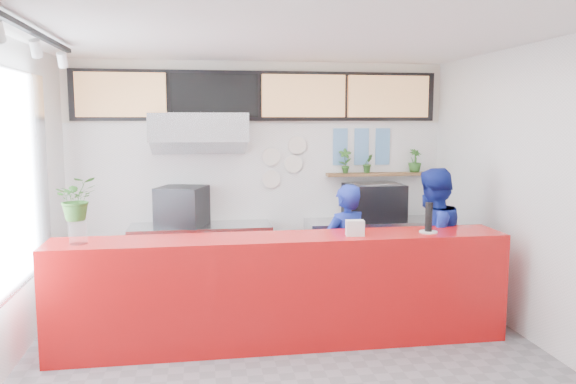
# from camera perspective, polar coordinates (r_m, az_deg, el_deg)

# --- Properties ---
(floor) EXTENTS (5.00, 5.00, 0.00)m
(floor) POSITION_cam_1_polar(r_m,az_deg,el_deg) (5.50, 0.11, -16.66)
(floor) COLOR slate
(floor) RESTS_ON ground
(ceiling) EXTENTS (5.00, 5.00, 0.00)m
(ceiling) POSITION_cam_1_polar(r_m,az_deg,el_deg) (5.09, 0.11, 15.95)
(ceiling) COLOR silver
(wall_back) EXTENTS (5.00, 0.00, 5.00)m
(wall_back) POSITION_cam_1_polar(r_m,az_deg,el_deg) (7.54, -2.87, 1.71)
(wall_back) COLOR white
(wall_back) RESTS_ON ground
(wall_right) EXTENTS (0.00, 5.00, 5.00)m
(wall_right) POSITION_cam_1_polar(r_m,az_deg,el_deg) (6.00, 24.40, -0.39)
(wall_right) COLOR white
(wall_right) RESTS_ON ground
(service_counter) EXTENTS (4.50, 0.60, 1.10)m
(service_counter) POSITION_cam_1_polar(r_m,az_deg,el_deg) (5.68, -0.54, -9.95)
(service_counter) COLOR red
(service_counter) RESTS_ON ground
(cream_band) EXTENTS (5.00, 0.02, 0.80)m
(cream_band) POSITION_cam_1_polar(r_m,az_deg,el_deg) (7.51, -2.92, 10.09)
(cream_band) COLOR beige
(cream_band) RESTS_ON wall_back
(prep_bench) EXTENTS (1.80, 0.60, 0.90)m
(prep_bench) POSITION_cam_1_polar(r_m,az_deg,el_deg) (7.39, -8.80, -6.76)
(prep_bench) COLOR #B2B5BA
(prep_bench) RESTS_ON ground
(panini_oven) EXTENTS (0.71, 0.71, 0.50)m
(panini_oven) POSITION_cam_1_polar(r_m,az_deg,el_deg) (7.25, -10.70, -1.42)
(panini_oven) COLOR black
(panini_oven) RESTS_ON prep_bench
(extraction_hood) EXTENTS (1.20, 0.70, 0.35)m
(extraction_hood) POSITION_cam_1_polar(r_m,az_deg,el_deg) (7.12, -9.06, 6.53)
(extraction_hood) COLOR #B2B5BA
(extraction_hood) RESTS_ON ceiling
(hood_lip) EXTENTS (1.20, 0.69, 0.31)m
(hood_lip) POSITION_cam_1_polar(r_m,az_deg,el_deg) (7.12, -9.03, 4.93)
(hood_lip) COLOR #B2B5BA
(hood_lip) RESTS_ON ceiling
(right_bench) EXTENTS (1.80, 0.60, 0.90)m
(right_bench) POSITION_cam_1_polar(r_m,az_deg,el_deg) (7.73, 8.61, -6.12)
(right_bench) COLOR #B2B5BA
(right_bench) RESTS_ON ground
(espresso_machine) EXTENTS (0.76, 0.55, 0.49)m
(espresso_machine) POSITION_cam_1_polar(r_m,az_deg,el_deg) (7.60, 8.72, -1.03)
(espresso_machine) COLOR black
(espresso_machine) RESTS_ON right_bench
(espresso_tray) EXTENTS (0.67, 0.52, 0.06)m
(espresso_tray) POSITION_cam_1_polar(r_m,az_deg,el_deg) (7.57, 8.75, 0.73)
(espresso_tray) COLOR #A5A8AC
(espresso_tray) RESTS_ON espresso_machine
(herb_shelf) EXTENTS (1.40, 0.18, 0.04)m
(herb_shelf) POSITION_cam_1_polar(r_m,az_deg,el_deg) (7.78, 9.01, 1.80)
(herb_shelf) COLOR brown
(herb_shelf) RESTS_ON wall_back
(menu_board_far_left) EXTENTS (1.10, 0.10, 0.55)m
(menu_board_far_left) POSITION_cam_1_polar(r_m,az_deg,el_deg) (7.42, -16.59, 9.44)
(menu_board_far_left) COLOR tan
(menu_board_far_left) RESTS_ON wall_back
(menu_board_mid_left) EXTENTS (1.10, 0.10, 0.55)m
(menu_board_mid_left) POSITION_cam_1_polar(r_m,az_deg,el_deg) (7.36, -7.47, 9.70)
(menu_board_mid_left) COLOR black
(menu_board_mid_left) RESTS_ON wall_back
(menu_board_mid_right) EXTENTS (1.10, 0.10, 0.55)m
(menu_board_mid_right) POSITION_cam_1_polar(r_m,az_deg,el_deg) (7.48, 1.58, 9.72)
(menu_board_mid_right) COLOR tan
(menu_board_mid_right) RESTS_ON wall_back
(menu_board_far_right) EXTENTS (1.10, 0.10, 0.55)m
(menu_board_far_right) POSITION_cam_1_polar(r_m,az_deg,el_deg) (7.77, 10.14, 9.52)
(menu_board_far_right) COLOR tan
(menu_board_far_right) RESTS_ON wall_back
(soffit) EXTENTS (4.80, 0.04, 0.65)m
(soffit) POSITION_cam_1_polar(r_m,az_deg,el_deg) (7.47, -2.89, 9.72)
(soffit) COLOR black
(soffit) RESTS_ON wall_back
(window_pane) EXTENTS (0.04, 2.20, 1.90)m
(window_pane) POSITION_cam_1_polar(r_m,az_deg,el_deg) (5.55, -26.49, 1.00)
(window_pane) COLOR silver
(window_pane) RESTS_ON wall_left
(window_frame) EXTENTS (0.03, 2.30, 2.00)m
(window_frame) POSITION_cam_1_polar(r_m,az_deg,el_deg) (5.55, -26.29, 1.01)
(window_frame) COLOR #B2B5BA
(window_frame) RESTS_ON wall_left
(track_rail) EXTENTS (0.05, 2.40, 0.04)m
(track_rail) POSITION_cam_1_polar(r_m,az_deg,el_deg) (5.18, -24.29, 14.48)
(track_rail) COLOR black
(track_rail) RESTS_ON ceiling
(dec_plate_a) EXTENTS (0.24, 0.03, 0.24)m
(dec_plate_a) POSITION_cam_1_polar(r_m,az_deg,el_deg) (7.51, -1.72, 3.61)
(dec_plate_a) COLOR silver
(dec_plate_a) RESTS_ON wall_back
(dec_plate_b) EXTENTS (0.24, 0.03, 0.24)m
(dec_plate_b) POSITION_cam_1_polar(r_m,az_deg,el_deg) (7.56, 0.54, 2.87)
(dec_plate_b) COLOR silver
(dec_plate_b) RESTS_ON wall_back
(dec_plate_c) EXTENTS (0.24, 0.03, 0.24)m
(dec_plate_c) POSITION_cam_1_polar(r_m,az_deg,el_deg) (7.54, -1.71, 1.33)
(dec_plate_c) COLOR silver
(dec_plate_c) RESTS_ON wall_back
(dec_plate_d) EXTENTS (0.24, 0.03, 0.24)m
(dec_plate_d) POSITION_cam_1_polar(r_m,az_deg,el_deg) (7.55, 0.92, 4.77)
(dec_plate_d) COLOR silver
(dec_plate_d) RESTS_ON wall_back
(photo_frame_a) EXTENTS (0.20, 0.02, 0.25)m
(photo_frame_a) POSITION_cam_1_polar(r_m,az_deg,el_deg) (7.69, 5.34, 5.53)
(photo_frame_a) COLOR #598CBF
(photo_frame_a) RESTS_ON wall_back
(photo_frame_b) EXTENTS (0.20, 0.02, 0.25)m
(photo_frame_b) POSITION_cam_1_polar(r_m,az_deg,el_deg) (7.77, 7.50, 5.52)
(photo_frame_b) COLOR #598CBF
(photo_frame_b) RESTS_ON wall_back
(photo_frame_c) EXTENTS (0.20, 0.02, 0.25)m
(photo_frame_c) POSITION_cam_1_polar(r_m,az_deg,el_deg) (7.85, 9.61, 5.50)
(photo_frame_c) COLOR #598CBF
(photo_frame_c) RESTS_ON wall_back
(photo_frame_d) EXTENTS (0.20, 0.02, 0.25)m
(photo_frame_d) POSITION_cam_1_polar(r_m,az_deg,el_deg) (7.70, 5.32, 3.67)
(photo_frame_d) COLOR #598CBF
(photo_frame_d) RESTS_ON wall_back
(photo_frame_e) EXTENTS (0.20, 0.02, 0.25)m
(photo_frame_e) POSITION_cam_1_polar(r_m,az_deg,el_deg) (7.78, 7.46, 3.67)
(photo_frame_e) COLOR #598CBF
(photo_frame_e) RESTS_ON wall_back
(photo_frame_f) EXTENTS (0.20, 0.02, 0.25)m
(photo_frame_f) POSITION_cam_1_polar(r_m,az_deg,el_deg) (7.87, 9.57, 3.68)
(photo_frame_f) COLOR #598CBF
(photo_frame_f) RESTS_ON wall_back
(staff_center) EXTENTS (0.66, 0.56, 1.54)m
(staff_center) POSITION_cam_1_polar(r_m,az_deg,el_deg) (6.31, 5.84, -6.17)
(staff_center) COLOR navy
(staff_center) RESTS_ON ground
(staff_right) EXTENTS (1.05, 0.98, 1.71)m
(staff_right) POSITION_cam_1_polar(r_m,az_deg,el_deg) (6.51, 14.34, -5.16)
(staff_right) COLOR navy
(staff_right) RESTS_ON ground
(herb_a) EXTENTS (0.19, 0.14, 0.34)m
(herb_a) POSITION_cam_1_polar(r_m,az_deg,el_deg) (7.64, 5.82, 3.17)
(herb_a) COLOR #2D5E21
(herb_a) RESTS_ON herb_shelf
(herb_b) EXTENTS (0.17, 0.15, 0.26)m
(herb_b) POSITION_cam_1_polar(r_m,az_deg,el_deg) (7.73, 8.12, 2.89)
(herb_b) COLOR #2D5E21
(herb_b) RESTS_ON herb_shelf
(herb_d) EXTENTS (0.23, 0.22, 0.32)m
(herb_d) POSITION_cam_1_polar(r_m,az_deg,el_deg) (7.95, 12.76, 3.13)
(herb_d) COLOR #2D5E21
(herb_d) RESTS_ON herb_shelf
(glass_vase) EXTENTS (0.19, 0.19, 0.20)m
(glass_vase) POSITION_cam_1_polar(r_m,az_deg,el_deg) (5.54, -20.53, -3.93)
(glass_vase) COLOR silver
(glass_vase) RESTS_ON service_counter
(basil_vase) EXTENTS (0.45, 0.42, 0.41)m
(basil_vase) POSITION_cam_1_polar(r_m,az_deg,el_deg) (5.49, -20.68, -0.62)
(basil_vase) COLOR #2D5E21
(basil_vase) RESTS_ON glass_vase
(napkin_holder) EXTENTS (0.18, 0.12, 0.15)m
(napkin_holder) POSITION_cam_1_polar(r_m,az_deg,el_deg) (5.60, 6.82, -3.64)
(napkin_holder) COLOR silver
(napkin_holder) RESTS_ON service_counter
(white_plate) EXTENTS (0.19, 0.19, 0.01)m
(white_plate) POSITION_cam_1_polar(r_m,az_deg,el_deg) (5.90, 14.06, -3.95)
(white_plate) COLOR silver
(white_plate) RESTS_ON service_counter
(pepper_mill) EXTENTS (0.09, 0.09, 0.29)m
(pepper_mill) POSITION_cam_1_polar(r_m,az_deg,el_deg) (5.87, 14.11, -2.47)
(pepper_mill) COLOR black
(pepper_mill) RESTS_ON white_plate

